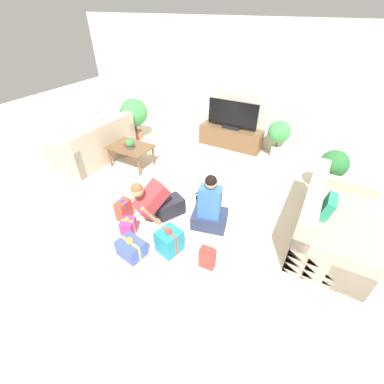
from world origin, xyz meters
TOP-DOWN VIEW (x-y plane):
  - ground_plane at (0.00, 0.00)m, footprint 16.00×16.00m
  - wall_back at (0.00, 2.63)m, footprint 8.40×0.06m
  - sofa_left at (-2.37, 0.42)m, footprint 0.94×1.73m
  - sofa_right at (2.37, 0.21)m, footprint 0.94×1.73m
  - coffee_table at (-1.46, 0.52)m, footprint 0.87×0.61m
  - tv_console at (0.01, 2.35)m, footprint 1.47×0.41m
  - tv at (0.01, 2.35)m, footprint 1.16×0.20m
  - potted_plant_corner_left at (-2.23, 1.63)m, footprint 0.65×0.65m
  - potted_plant_corner_right at (2.23, 1.43)m, footprint 0.48×0.48m
  - potted_plant_back_right at (1.09, 2.30)m, footprint 0.46×0.46m
  - person_kneeling at (-0.03, -0.58)m, footprint 0.63×0.83m
  - person_sitting at (0.76, -0.35)m, footprint 0.60×0.56m
  - dog at (0.54, -0.14)m, footprint 0.42×0.32m
  - gift_box_a at (0.48, -1.06)m, footprint 0.35×0.37m
  - gift_box_b at (-0.23, -1.08)m, footprint 0.24×0.26m
  - gift_box_c at (-0.52, -0.84)m, footprint 0.17×0.24m
  - gift_box_d at (0.07, -1.38)m, footprint 0.39×0.34m
  - gift_bag_a at (1.06, -1.06)m, footprint 0.21×0.14m
  - mug at (-1.53, 0.46)m, footprint 0.12×0.08m
  - tabletop_plant at (-1.37, 0.42)m, footprint 0.17×0.17m

SIDE VIEW (x-z plane):
  - ground_plane at x=0.00m, z-range 0.00..0.00m
  - gift_box_d at x=0.07m, z-range -0.03..0.28m
  - gift_box_b at x=-0.23m, z-range -0.03..0.29m
  - gift_bag_a at x=1.06m, z-range -0.01..0.34m
  - gift_box_c at x=-0.52m, z-range -0.03..0.36m
  - gift_box_a at x=0.48m, z-range -0.03..0.39m
  - dog at x=0.54m, z-range 0.06..0.39m
  - tv_console at x=0.01m, z-range 0.00..0.46m
  - sofa_left at x=-2.37m, z-range -0.13..0.71m
  - sofa_right at x=2.37m, z-range -0.13..0.71m
  - person_sitting at x=0.76m, z-range -0.14..0.82m
  - person_kneeling at x=-0.03m, z-range -0.05..0.74m
  - coffee_table at x=-1.46m, z-range 0.17..0.63m
  - mug at x=-1.53m, z-range 0.45..0.54m
  - potted_plant_corner_right at x=2.23m, z-range 0.10..0.95m
  - potted_plant_back_right at x=1.09m, z-range 0.14..0.98m
  - tabletop_plant at x=-1.37m, z-range 0.47..0.69m
  - potted_plant_corner_left at x=-2.23m, z-range 0.14..1.13m
  - tv at x=0.01m, z-range 0.43..1.04m
  - wall_back at x=0.00m, z-range 0.00..2.60m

